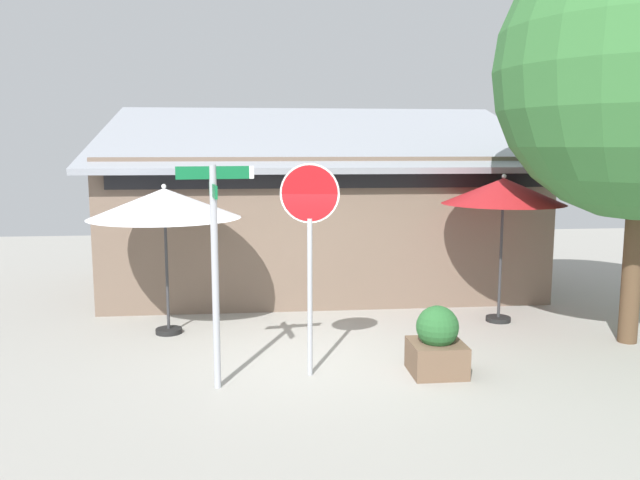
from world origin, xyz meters
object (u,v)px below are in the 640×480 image
Objects in this scene: street_sign_post at (215,252)px; stop_sign at (310,229)px; patio_umbrella_crimson_center at (503,192)px; sidewalk_planter at (437,344)px; patio_umbrella_ivory_left at (164,204)px.

stop_sign reaches higher than street_sign_post.
street_sign_post reaches higher than patio_umbrella_crimson_center.
sidewalk_planter is at bearing -3.99° from stop_sign.
stop_sign reaches higher than sidewalk_planter.
stop_sign is at bearing 15.35° from street_sign_post.
sidewalk_planter is (1.75, -0.12, -1.61)m from stop_sign.
patio_umbrella_ivory_left is (-0.96, 2.57, 0.39)m from street_sign_post.
stop_sign is 1.15× the size of patio_umbrella_ivory_left.
patio_umbrella_crimson_center is (3.62, 2.38, 0.29)m from stop_sign.
sidewalk_planter is at bearing -30.81° from patio_umbrella_ivory_left.
patio_umbrella_ivory_left is at bearing 110.46° from street_sign_post.
patio_umbrella_ivory_left is (-2.20, 2.23, 0.15)m from stop_sign.
stop_sign is 4.34m from patio_umbrella_crimson_center.
patio_umbrella_ivory_left is 5.82m from patio_umbrella_crimson_center.
stop_sign is 2.38m from sidewalk_planter.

